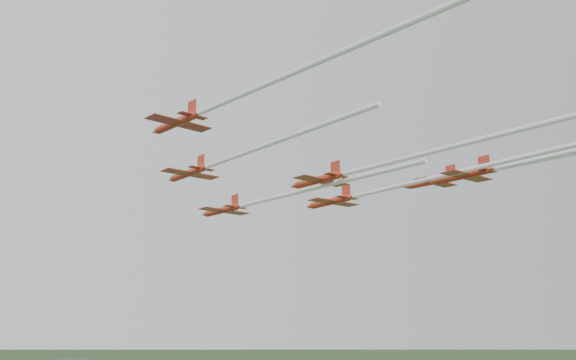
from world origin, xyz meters
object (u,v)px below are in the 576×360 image
object	(u,v)px
jet_row3_left	(227,101)
jet_row3_mid	(389,162)
jet_row4_right	(529,161)
jet_lead	(260,201)
jet_row2_left	(222,161)
jet_row2_right	(384,189)
jet_row3_right	(492,170)

from	to	relation	value
jet_row3_left	jet_row3_mid	world-z (taller)	jet_row3_left
jet_row4_right	jet_row3_mid	bearing A→B (deg)	144.07
jet_lead	jet_row3_mid	distance (m)	29.64
jet_row2_left	jet_row4_right	xyz separation A→B (m)	(36.43, -21.40, -1.83)
jet_row3_left	jet_row3_mid	size ratio (longest dim) A/B	0.82
jet_row2_left	jet_row3_mid	world-z (taller)	jet_row2_left
jet_row2_left	jet_row2_right	xyz separation A→B (m)	(27.18, 1.22, -1.77)
jet_row2_left	jet_row3_left	world-z (taller)	jet_row3_left
jet_row3_right	jet_row4_right	size ratio (longest dim) A/B	1.01
jet_row2_left	jet_row3_right	distance (m)	42.55
jet_row2_left	jet_row3_left	bearing A→B (deg)	-121.79
jet_row4_right	jet_row3_left	bearing A→B (deg)	162.23
jet_row3_mid	jet_row3_right	world-z (taller)	jet_row3_right
jet_lead	jet_row2_right	world-z (taller)	jet_row2_right
jet_row3_mid	jet_row3_right	xyz separation A→B (m)	(23.35, 8.54, 3.11)
jet_row3_left	jet_row4_right	size ratio (longest dim) A/B	0.93
jet_row2_left	jet_row4_right	world-z (taller)	jet_row2_left
jet_row2_right	jet_row3_mid	xyz separation A→B (m)	(-8.58, -16.79, -0.49)
jet_row3_right	jet_row4_right	world-z (taller)	jet_row3_right
jet_row3_right	jet_lead	bearing A→B (deg)	126.56
jet_row3_left	jet_row2_right	bearing A→B (deg)	13.66
jet_row2_left	jet_row4_right	size ratio (longest dim) A/B	0.94
jet_row2_left	jet_row3_right	world-z (taller)	jet_row3_right
jet_row2_right	jet_row4_right	xyz separation A→B (m)	(9.25, -22.62, -0.06)
jet_row2_left	jet_row2_right	world-z (taller)	jet_row2_left
jet_row2_right	jet_row4_right	size ratio (longest dim) A/B	1.15
jet_lead	jet_row2_right	distance (m)	20.64
jet_lead	jet_row2_left	bearing A→B (deg)	-147.87
jet_row2_left	jet_lead	bearing A→B (deg)	33.55
jet_row3_mid	jet_row4_right	size ratio (longest dim) A/B	1.13
jet_row2_left	jet_row2_right	size ratio (longest dim) A/B	0.82
jet_row3_left	jet_row3_right	size ratio (longest dim) A/B	0.92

